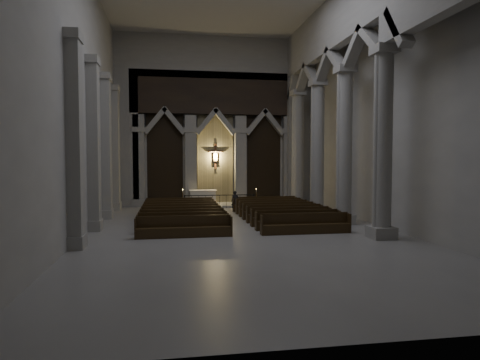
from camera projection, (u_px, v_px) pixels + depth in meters
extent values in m
plane|color=gray|center=(243.00, 232.00, 19.58)|extent=(24.00, 24.00, 0.00)
cube|color=#A7A49C|center=(215.00, 122.00, 31.09)|extent=(14.00, 0.10, 12.00)
cube|color=#A7A49C|center=(360.00, 8.00, 7.45)|extent=(14.00, 0.10, 12.00)
cube|color=#A7A49C|center=(80.00, 96.00, 18.13)|extent=(0.10, 24.00, 12.00)
cube|color=#A7A49C|center=(387.00, 103.00, 20.41)|extent=(0.10, 24.00, 12.00)
cube|color=#9B9891|center=(139.00, 160.00, 29.87)|extent=(0.80, 0.50, 6.40)
cube|color=#9B9891|center=(139.00, 202.00, 30.02)|extent=(1.05, 0.70, 0.50)
cube|color=#9B9891|center=(139.00, 130.00, 29.75)|extent=(1.00, 0.65, 0.35)
cube|color=#9B9891|center=(191.00, 160.00, 30.45)|extent=(0.80, 0.50, 6.40)
cube|color=#9B9891|center=(191.00, 202.00, 30.61)|extent=(1.05, 0.70, 0.50)
cube|color=#9B9891|center=(190.00, 130.00, 30.34)|extent=(1.00, 0.65, 0.35)
cube|color=#9B9891|center=(240.00, 160.00, 31.04)|extent=(0.80, 0.50, 6.40)
cube|color=#9B9891|center=(240.00, 201.00, 31.19)|extent=(1.05, 0.70, 0.50)
cube|color=#9B9891|center=(240.00, 131.00, 30.93)|extent=(1.00, 0.65, 0.35)
cube|color=#9B9891|center=(288.00, 160.00, 31.63)|extent=(0.80, 0.50, 6.40)
cube|color=#9B9891|center=(288.00, 200.00, 31.78)|extent=(1.05, 0.70, 0.50)
cube|color=#9B9891|center=(288.00, 131.00, 31.51)|extent=(1.00, 0.65, 0.35)
cube|color=black|center=(165.00, 156.00, 30.49)|extent=(2.60, 0.15, 7.00)
cube|color=#8D815B|center=(215.00, 156.00, 31.08)|extent=(2.60, 0.15, 7.00)
cube|color=black|center=(264.00, 156.00, 31.66)|extent=(2.60, 0.15, 7.00)
cube|color=black|center=(216.00, 93.00, 30.50)|extent=(12.00, 0.50, 3.00)
cube|color=#9B9891|center=(127.00, 142.00, 29.67)|extent=(1.60, 0.50, 9.00)
cube|color=#9B9891|center=(299.00, 143.00, 31.69)|extent=(1.60, 0.50, 9.00)
cube|color=#9B9891|center=(215.00, 58.00, 30.36)|extent=(14.00, 0.50, 3.00)
plane|color=#FFD872|center=(215.00, 156.00, 31.05)|extent=(1.50, 0.00, 1.50)
cube|color=#532E1C|center=(215.00, 156.00, 30.96)|extent=(0.13, 0.08, 1.80)
cube|color=#532E1C|center=(215.00, 151.00, 30.94)|extent=(1.10, 0.08, 0.13)
cube|color=tan|center=(215.00, 157.00, 30.90)|extent=(0.26, 0.10, 0.60)
sphere|color=tan|center=(215.00, 151.00, 30.88)|extent=(0.17, 0.17, 0.17)
cylinder|color=tan|center=(212.00, 152.00, 30.84)|extent=(0.45, 0.08, 0.08)
cylinder|color=tan|center=(219.00, 152.00, 30.92)|extent=(0.45, 0.08, 0.08)
cube|color=#9B9891|center=(297.00, 203.00, 29.83)|extent=(1.00, 1.00, 0.50)
cylinder|color=#9B9891|center=(298.00, 149.00, 29.63)|extent=(0.70, 0.70, 7.50)
cube|color=#9B9891|center=(298.00, 93.00, 29.43)|extent=(0.95, 0.95, 0.35)
cube|color=#9B9891|center=(317.00, 210.00, 25.89)|extent=(1.00, 1.00, 0.50)
cylinder|color=#9B9891|center=(317.00, 148.00, 25.69)|extent=(0.70, 0.70, 7.50)
cube|color=#9B9891|center=(318.00, 83.00, 25.49)|extent=(0.95, 0.95, 0.35)
cube|color=#9B9891|center=(343.00, 219.00, 21.95)|extent=(1.00, 1.00, 0.50)
cylinder|color=#9B9891|center=(344.00, 146.00, 21.75)|extent=(0.70, 0.70, 7.50)
cube|color=#9B9891|center=(345.00, 69.00, 21.55)|extent=(0.95, 0.95, 0.35)
cube|color=#9B9891|center=(381.00, 232.00, 18.00)|extent=(1.00, 1.00, 0.50)
cylinder|color=#9B9891|center=(383.00, 143.00, 17.81)|extent=(0.70, 0.70, 7.50)
cube|color=#9B9891|center=(384.00, 50.00, 17.61)|extent=(0.95, 0.95, 0.35)
cube|color=#9B9891|center=(359.00, 3.00, 19.93)|extent=(0.55, 24.00, 2.80)
cube|color=#9B9891|center=(290.00, 141.00, 31.47)|extent=(0.55, 1.20, 9.20)
cube|color=#9B9891|center=(116.00, 206.00, 27.83)|extent=(0.60, 1.00, 0.50)
cube|color=#9B9891|center=(115.00, 148.00, 27.63)|extent=(0.50, 0.80, 7.50)
cube|color=#9B9891|center=(114.00, 88.00, 27.43)|extent=(0.60, 1.00, 0.35)
cube|color=#9B9891|center=(107.00, 214.00, 23.89)|extent=(0.60, 1.00, 0.50)
cube|color=#9B9891|center=(106.00, 147.00, 23.69)|extent=(0.50, 0.80, 7.50)
cube|color=#9B9891|center=(105.00, 77.00, 23.49)|extent=(0.60, 1.00, 0.35)
cube|color=#9B9891|center=(95.00, 225.00, 19.95)|extent=(0.60, 1.00, 0.50)
cube|color=#9B9891|center=(94.00, 145.00, 19.75)|extent=(0.50, 0.80, 7.50)
cube|color=#9B9891|center=(92.00, 60.00, 19.55)|extent=(0.60, 1.00, 0.35)
cube|color=#9B9891|center=(77.00, 242.00, 16.01)|extent=(0.60, 1.00, 0.50)
cube|color=#9B9891|center=(75.00, 141.00, 15.81)|extent=(0.50, 0.80, 7.50)
cube|color=#9B9891|center=(73.00, 36.00, 15.61)|extent=(0.60, 1.00, 0.35)
cube|color=#9B9891|center=(217.00, 205.00, 30.02)|extent=(8.50, 2.60, 0.15)
cube|color=beige|center=(203.00, 197.00, 30.07)|extent=(1.77, 0.69, 0.93)
cube|color=white|center=(203.00, 190.00, 30.04)|extent=(1.92, 0.77, 0.04)
cube|color=black|center=(219.00, 195.00, 28.65)|extent=(4.65, 0.05, 0.05)
cube|color=black|center=(185.00, 202.00, 28.29)|extent=(0.09, 0.09, 0.93)
cube|color=black|center=(253.00, 201.00, 29.05)|extent=(0.09, 0.09, 0.93)
cylinder|color=black|center=(192.00, 202.00, 28.37)|extent=(0.02, 0.02, 0.85)
cylinder|color=black|center=(199.00, 202.00, 28.45)|extent=(0.02, 0.02, 0.85)
cylinder|color=black|center=(206.00, 202.00, 28.52)|extent=(0.02, 0.02, 0.85)
cylinder|color=black|center=(213.00, 202.00, 28.60)|extent=(0.02, 0.02, 0.85)
cylinder|color=black|center=(219.00, 202.00, 28.67)|extent=(0.02, 0.02, 0.85)
cylinder|color=black|center=(226.00, 202.00, 28.75)|extent=(0.02, 0.02, 0.85)
cylinder|color=black|center=(233.00, 202.00, 28.82)|extent=(0.02, 0.02, 0.85)
cylinder|color=black|center=(240.00, 201.00, 28.90)|extent=(0.02, 0.02, 0.85)
cylinder|color=black|center=(247.00, 201.00, 28.98)|extent=(0.02, 0.02, 0.85)
cylinder|color=olive|center=(183.00, 208.00, 28.82)|extent=(0.22, 0.22, 0.04)
cylinder|color=olive|center=(183.00, 200.00, 28.79)|extent=(0.03, 0.03, 1.03)
cylinder|color=olive|center=(183.00, 192.00, 28.76)|extent=(0.11, 0.11, 0.02)
cylinder|color=beige|center=(183.00, 191.00, 28.76)|extent=(0.04, 0.04, 0.18)
sphere|color=#E9B951|center=(183.00, 189.00, 28.75)|extent=(0.04, 0.04, 0.04)
cylinder|color=olive|center=(256.00, 206.00, 29.68)|extent=(0.21, 0.21, 0.04)
cylinder|color=olive|center=(256.00, 199.00, 29.65)|extent=(0.03, 0.03, 1.01)
cylinder|color=olive|center=(256.00, 192.00, 29.63)|extent=(0.11, 0.11, 0.02)
cylinder|color=beige|center=(256.00, 190.00, 29.62)|extent=(0.04, 0.04, 0.18)
sphere|color=#E9B951|center=(256.00, 189.00, 29.62)|extent=(0.04, 0.04, 0.04)
cube|color=black|center=(180.00, 209.00, 26.39)|extent=(4.05, 0.39, 0.43)
cube|color=black|center=(179.00, 201.00, 26.54)|extent=(4.05, 0.07, 0.48)
cube|color=black|center=(146.00, 206.00, 26.04)|extent=(0.06, 0.43, 0.87)
cube|color=black|center=(212.00, 205.00, 26.71)|extent=(0.06, 0.43, 0.87)
cube|color=black|center=(265.00, 208.00, 27.27)|extent=(4.05, 0.39, 0.43)
cube|color=black|center=(264.00, 200.00, 27.42)|extent=(4.05, 0.07, 0.48)
cube|color=black|center=(233.00, 205.00, 26.92)|extent=(0.06, 0.43, 0.87)
cube|color=black|center=(296.00, 204.00, 27.59)|extent=(0.06, 0.43, 0.87)
cube|color=black|center=(180.00, 212.00, 25.22)|extent=(4.05, 0.39, 0.43)
cube|color=black|center=(180.00, 204.00, 25.37)|extent=(4.05, 0.07, 0.48)
cube|color=black|center=(145.00, 209.00, 24.87)|extent=(0.06, 0.43, 0.87)
cube|color=black|center=(214.00, 207.00, 25.54)|extent=(0.06, 0.43, 0.87)
cube|color=black|center=(269.00, 210.00, 26.10)|extent=(4.05, 0.39, 0.43)
cube|color=black|center=(268.00, 202.00, 26.25)|extent=(4.05, 0.07, 0.48)
cube|color=black|center=(236.00, 207.00, 25.75)|extent=(0.06, 0.43, 0.87)
cube|color=black|center=(301.00, 206.00, 26.42)|extent=(0.06, 0.43, 0.87)
cube|color=black|center=(181.00, 214.00, 24.05)|extent=(4.05, 0.39, 0.43)
cube|color=black|center=(180.00, 206.00, 24.20)|extent=(4.05, 0.07, 0.48)
cube|color=black|center=(144.00, 211.00, 23.70)|extent=(0.06, 0.43, 0.87)
cube|color=black|center=(216.00, 210.00, 24.36)|extent=(0.06, 0.43, 0.87)
cube|color=black|center=(274.00, 212.00, 24.93)|extent=(4.05, 0.39, 0.43)
cube|color=black|center=(273.00, 204.00, 25.08)|extent=(4.05, 0.07, 0.48)
cube|color=black|center=(240.00, 209.00, 24.58)|extent=(0.06, 0.43, 0.87)
cube|color=black|center=(307.00, 208.00, 25.25)|extent=(0.06, 0.43, 0.87)
cube|color=black|center=(181.00, 217.00, 22.88)|extent=(4.05, 0.39, 0.43)
cube|color=black|center=(181.00, 208.00, 23.03)|extent=(4.05, 0.07, 0.48)
cube|color=black|center=(142.00, 214.00, 22.53)|extent=(0.06, 0.43, 0.87)
cube|color=black|center=(219.00, 212.00, 23.19)|extent=(0.06, 0.43, 0.87)
cube|color=black|center=(279.00, 215.00, 23.76)|extent=(4.05, 0.39, 0.43)
cube|color=black|center=(278.00, 206.00, 23.91)|extent=(4.05, 0.07, 0.48)
cube|color=black|center=(243.00, 212.00, 23.41)|extent=(0.06, 0.43, 0.87)
cube|color=black|center=(314.00, 210.00, 24.07)|extent=(0.06, 0.43, 0.87)
cube|color=black|center=(182.00, 220.00, 21.71)|extent=(4.05, 0.39, 0.43)
cube|color=black|center=(182.00, 211.00, 21.86)|extent=(4.05, 0.07, 0.48)
cube|color=black|center=(141.00, 217.00, 21.36)|extent=(0.06, 0.43, 0.87)
cube|color=black|center=(221.00, 215.00, 22.02)|extent=(0.06, 0.43, 0.87)
cube|color=black|center=(285.00, 218.00, 22.59)|extent=(4.05, 0.39, 0.43)
cube|color=black|center=(284.00, 209.00, 22.74)|extent=(4.05, 0.07, 0.48)
cube|color=black|center=(247.00, 215.00, 22.24)|extent=(0.06, 0.43, 0.87)
cube|color=black|center=(321.00, 213.00, 22.90)|extent=(0.06, 0.43, 0.87)
cube|color=black|center=(182.00, 224.00, 20.54)|extent=(4.05, 0.39, 0.43)
cube|color=black|center=(182.00, 214.00, 20.69)|extent=(4.05, 0.07, 0.48)
cube|color=black|center=(139.00, 220.00, 20.19)|extent=(0.06, 0.43, 0.87)
cube|color=black|center=(224.00, 218.00, 20.85)|extent=(0.06, 0.43, 0.87)
cube|color=black|center=(291.00, 221.00, 21.42)|extent=(4.05, 0.39, 0.43)
cube|color=black|center=(290.00, 212.00, 21.57)|extent=(4.05, 0.07, 0.48)
cube|color=black|center=(251.00, 218.00, 21.07)|extent=(0.06, 0.43, 0.87)
cube|color=black|center=(329.00, 216.00, 21.73)|extent=(0.06, 0.43, 0.87)
cube|color=black|center=(183.00, 228.00, 19.36)|extent=(4.05, 0.39, 0.43)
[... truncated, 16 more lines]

